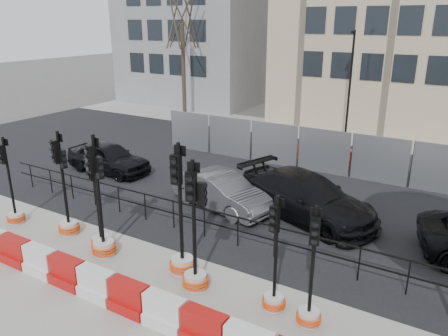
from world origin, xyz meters
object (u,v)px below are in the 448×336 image
Objects in this scene: traffic_signal_a at (14,206)px; traffic_signal_h at (310,302)px; car_a at (108,158)px; traffic_signal_d at (102,228)px; car_c at (306,197)px.

traffic_signal_a is 1.03× the size of traffic_signal_h.
traffic_signal_d is at bearing -135.43° from car_a.
traffic_signal_a is 5.51m from car_a.
traffic_signal_d is 0.89× the size of car_a.
traffic_signal_a is at bearing 163.92° from traffic_signal_h.
car_c is at bearing -88.89° from car_a.
traffic_signal_a reaches higher than traffic_signal_h.
traffic_signal_d is 1.25× the size of traffic_signal_h.
traffic_signal_d reaches higher than traffic_signal_a.
car_a is (-5.17, 5.44, -0.18)m from traffic_signal_d.
traffic_signal_a reaches higher than car_a.
car_a is at bearing 152.66° from traffic_signal_d.
traffic_signal_a is 0.83× the size of traffic_signal_d.
car_c is (8.25, 5.42, 0.15)m from traffic_signal_a.
traffic_signal_d is at bearing 164.60° from traffic_signal_h.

